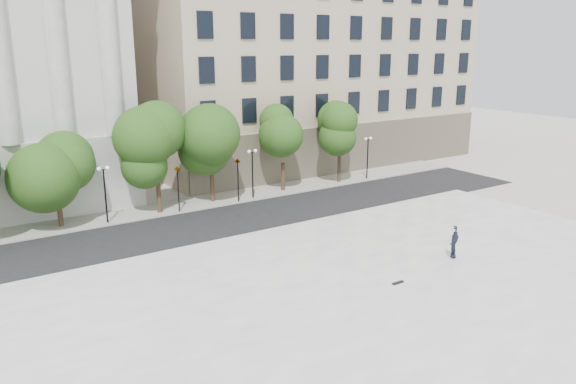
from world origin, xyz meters
The scene contains 11 objects.
ground centered at (0.00, 0.00, 0.00)m, with size 160.00×160.00×0.00m, color beige.
plaza centered at (0.00, 3.00, 0.23)m, with size 44.00×22.00×0.45m, color white.
street centered at (0.00, 18.00, 0.01)m, with size 60.00×8.00×0.02m, color black.
far_sidewalk centered at (0.00, 24.00, 0.06)m, with size 60.00×4.00×0.12m, color #B2AFA4.
building_east centered at (20.00, 38.91, 11.14)m, with size 36.00×26.15×23.00m.
traffic_light_west centered at (-0.51, 22.30, 3.74)m, with size 0.78×1.87×4.24m.
traffic_light_east centered at (4.75, 22.30, 3.77)m, with size 1.11×1.92×4.27m.
person_lying centered at (8.90, 3.26, 0.72)m, with size 0.71×0.47×1.94m, color black.
skateboard centered at (3.58, 2.41, 0.49)m, with size 0.74×0.19×0.08m, color black.
street_trees centered at (-1.00, 23.35, 5.05)m, with size 35.52×5.10×7.68m.
lamp_posts centered at (0.28, 22.60, 2.95)m, with size 38.08×0.28×4.34m.
Camera 1 is at (-16.62, -17.45, 12.88)m, focal length 35.00 mm.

